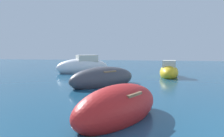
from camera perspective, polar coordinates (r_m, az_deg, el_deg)
moored_boat_2 at (r=13.81m, az=-2.24°, el=-2.63°), size 4.23×4.89×1.50m
moored_boat_3 at (r=21.59m, az=-7.36°, el=0.43°), size 5.30×4.43×2.09m
moored_boat_4 at (r=18.71m, az=14.33°, el=-0.79°), size 1.71×3.64×1.64m
moored_boat_5 at (r=7.21m, az=1.61°, el=-9.78°), size 3.06×4.28×1.43m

